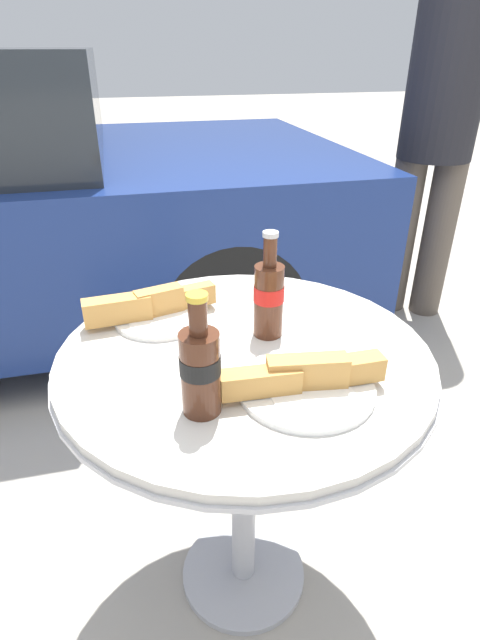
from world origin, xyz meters
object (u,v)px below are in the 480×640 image
object	(u,v)px
cola_bottle_left	(200,368)
cola_bottle_right	(269,296)
bistro_table	(244,399)
pedestrian	(438,127)
lunch_plate_near	(154,309)
lunch_plate_far	(305,381)

from	to	relation	value
cola_bottle_left	cola_bottle_right	size ratio (longest dim) A/B	0.96
bistro_table	cola_bottle_right	size ratio (longest dim) A/B	3.37
pedestrian	cola_bottle_left	bearing A→B (deg)	-132.66
bistro_table	cola_bottle_right	xyz separation A→B (m)	(0.07, 0.05, 0.22)
bistro_table	cola_bottle_left	xyz separation A→B (m)	(-0.12, -0.17, 0.22)
cola_bottle_left	lunch_plate_near	distance (m)	0.36
cola_bottle_right	pedestrian	world-z (taller)	pedestrian
lunch_plate_far	cola_bottle_left	bearing A→B (deg)	-177.29
cola_bottle_left	cola_bottle_right	bearing A→B (deg)	50.35
lunch_plate_near	cola_bottle_left	bearing A→B (deg)	-81.83
bistro_table	pedestrian	world-z (taller)	pedestrian
lunch_plate_far	lunch_plate_near	bearing A→B (deg)	125.40
lunch_plate_near	lunch_plate_far	distance (m)	0.42
bistro_table	pedestrian	bearing A→B (deg)	46.46
bistro_table	pedestrian	size ratio (longest dim) A/B	0.46
pedestrian	lunch_plate_near	bearing A→B (deg)	-141.03
cola_bottle_left	lunch_plate_near	size ratio (longest dim) A/B	0.73
lunch_plate_near	pedestrian	distance (m)	1.90
bistro_table	lunch_plate_near	xyz separation A→B (m)	(-0.17, 0.18, 0.16)
bistro_table	cola_bottle_left	bearing A→B (deg)	-124.79
cola_bottle_right	lunch_plate_near	xyz separation A→B (m)	(-0.24, 0.13, -0.07)
bistro_table	cola_bottle_right	distance (m)	0.24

